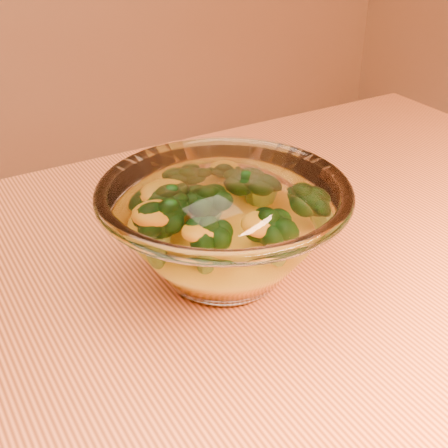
% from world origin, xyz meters
% --- Properties ---
extents(table, '(1.20, 0.80, 0.75)m').
position_xyz_m(table, '(0.00, 0.00, 0.65)').
color(table, '#E37C44').
rests_on(table, ground).
extents(glass_bowl, '(0.23, 0.23, 0.10)m').
position_xyz_m(glass_bowl, '(0.06, 0.07, 0.80)').
color(glass_bowl, white).
rests_on(glass_bowl, table).
extents(cheese_sauce, '(0.13, 0.13, 0.04)m').
position_xyz_m(cheese_sauce, '(0.06, 0.07, 0.78)').
color(cheese_sauce, orange).
rests_on(cheese_sauce, glass_bowl).
extents(broccoli_heap, '(0.17, 0.14, 0.06)m').
position_xyz_m(broccoli_heap, '(0.06, 0.08, 0.82)').
color(broccoli_heap, black).
rests_on(broccoli_heap, cheese_sauce).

